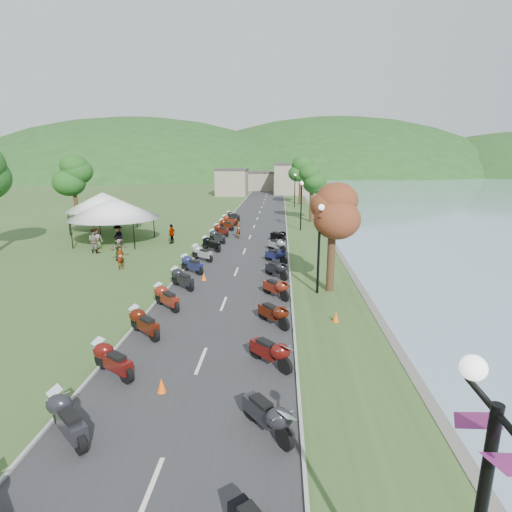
{
  "coord_description": "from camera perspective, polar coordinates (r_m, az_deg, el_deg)",
  "views": [
    {
      "loc": [
        2.88,
        -3.38,
        7.38
      ],
      "look_at": [
        1.36,
        21.25,
        1.3
      ],
      "focal_mm": 28.0,
      "sensor_mm": 36.0,
      "label": 1
    }
  ],
  "objects": [
    {
      "name": "road",
      "position": [
        44.1,
        -0.27,
        4.22
      ],
      "size": [
        7.0,
        120.0,
        0.02
      ],
      "primitive_type": "cube",
      "color": "#2F2F31",
      "rests_on": "ground"
    },
    {
      "name": "hills_backdrop",
      "position": [
        203.54,
        2.77,
        11.75
      ],
      "size": [
        360.0,
        120.0,
        76.0
      ],
      "primitive_type": null,
      "color": "#285621",
      "rests_on": "ground"
    },
    {
      "name": "far_building",
      "position": [
        88.65,
        0.37,
        10.69
      ],
      "size": [
        18.0,
        16.0,
        5.0
      ],
      "primitive_type": "cube",
      "color": "gray",
      "rests_on": "ground"
    },
    {
      "name": "moto_row_left",
      "position": [
        26.49,
        -8.93,
        -1.27
      ],
      "size": [
        2.6,
        47.21,
        1.1
      ],
      "primitive_type": null,
      "color": "#331411",
      "rests_on": "ground"
    },
    {
      "name": "moto_row_right",
      "position": [
        19.92,
        2.6,
        -6.23
      ],
      "size": [
        2.6,
        35.45,
        1.1
      ],
      "primitive_type": null,
      "color": "#331411",
      "rests_on": "ground"
    },
    {
      "name": "vendor_tent_main",
      "position": [
        37.56,
        -19.54,
        4.81
      ],
      "size": [
        5.29,
        5.29,
        4.0
      ],
      "primitive_type": null,
      "color": "white",
      "rests_on": "ground"
    },
    {
      "name": "vendor_tent_side",
      "position": [
        43.77,
        -20.9,
        5.88
      ],
      "size": [
        4.92,
        4.92,
        4.0
      ],
      "primitive_type": null,
      "color": "white",
      "rests_on": "ground"
    },
    {
      "name": "tree_lakeside",
      "position": [
        22.38,
        10.84,
        3.8
      ],
      "size": [
        2.57,
        2.57,
        7.15
      ],
      "primitive_type": null,
      "color": "#24601E",
      "rests_on": "ground"
    },
    {
      "name": "pedestrian_a",
      "position": [
        28.77,
        -18.67,
        -1.77
      ],
      "size": [
        0.61,
        0.7,
        1.6
      ],
      "primitive_type": "imported",
      "rotation": [
        0.0,
        0.0,
        1.19
      ],
      "color": "slate",
      "rests_on": "ground"
    },
    {
      "name": "pedestrian_b",
      "position": [
        34.43,
        -21.98,
        0.44
      ],
      "size": [
        1.06,
        0.79,
        1.95
      ],
      "primitive_type": "imported",
      "rotation": [
        0.0,
        0.0,
        2.83
      ],
      "color": "slate",
      "rests_on": "ground"
    },
    {
      "name": "pedestrian_c",
      "position": [
        35.96,
        -18.97,
        1.24
      ],
      "size": [
        1.29,
        1.13,
        1.91
      ],
      "primitive_type": "imported",
      "rotation": [
        0.0,
        0.0,
        5.66
      ],
      "color": "slate",
      "rests_on": "ground"
    },
    {
      "name": "traffic_cone_near",
      "position": [
        13.86,
        -13.35,
        -17.55
      ],
      "size": [
        0.32,
        0.32,
        0.49
      ],
      "primitive_type": "cone",
      "color": "#F2590C",
      "rests_on": "ground"
    }
  ]
}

